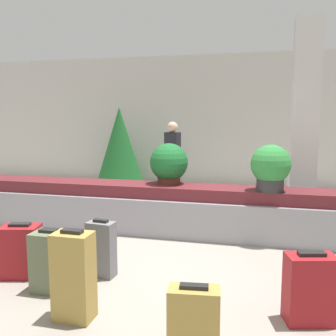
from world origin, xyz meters
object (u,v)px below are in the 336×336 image
(suitcase_2, at_px, (50,261))
(traveler_0, at_px, (172,152))
(suitcase_0, at_px, (21,251))
(potted_plant_0, at_px, (169,164))
(pillar, at_px, (304,123))
(suitcase_4, at_px, (101,249))
(suitcase_5, at_px, (310,289))
(potted_plant_1, at_px, (271,167))
(suitcase_1, at_px, (194,317))
(suitcase_3, at_px, (74,276))
(decorated_tree, at_px, (120,144))

(suitcase_2, height_order, traveler_0, traveler_0)
(suitcase_0, relative_size, suitcase_2, 0.94)
(suitcase_2, bearing_deg, potted_plant_0, 73.80)
(pillar, height_order, suitcase_2, pillar)
(suitcase_4, distance_m, suitcase_5, 2.10)
(suitcase_4, xyz_separation_m, suitcase_5, (2.05, -0.44, -0.01))
(suitcase_2, xyz_separation_m, potted_plant_1, (2.11, 2.01, 0.73))
(suitcase_2, bearing_deg, suitcase_0, 156.03)
(suitcase_1, relative_size, potted_plant_1, 0.77)
(suitcase_1, xyz_separation_m, suitcase_3, (-1.05, 0.14, 0.15))
(pillar, relative_size, suitcase_3, 4.10)
(suitcase_4, bearing_deg, decorated_tree, 114.10)
(suitcase_2, relative_size, potted_plant_0, 1.03)
(suitcase_3, xyz_separation_m, potted_plant_0, (0.17, 2.66, 0.63))
(potted_plant_1, bearing_deg, decorated_tree, 136.57)
(pillar, distance_m, traveler_0, 3.02)
(suitcase_4, xyz_separation_m, potted_plant_1, (1.76, 1.59, 0.73))
(pillar, bearing_deg, traveler_0, 148.02)
(suitcase_4, height_order, potted_plant_0, potted_plant_0)
(suitcase_1, height_order, traveler_0, traveler_0)
(suitcase_2, height_order, potted_plant_0, potted_plant_0)
(suitcase_3, bearing_deg, suitcase_5, 12.62)
(pillar, bearing_deg, suitcase_0, -136.78)
(suitcase_3, bearing_deg, potted_plant_1, 56.60)
(suitcase_4, height_order, suitcase_5, suitcase_4)
(suitcase_5, relative_size, decorated_tree, 0.31)
(suitcase_5, bearing_deg, pillar, 71.25)
(suitcase_0, bearing_deg, pillar, 29.72)
(pillar, xyz_separation_m, suitcase_3, (-2.15, -3.57, -1.22))
(suitcase_3, xyz_separation_m, potted_plant_1, (1.63, 2.44, 0.65))
(suitcase_4, height_order, decorated_tree, decorated_tree)
(suitcase_3, height_order, suitcase_4, suitcase_3)
(suitcase_0, distance_m, traveler_0, 4.57)
(suitcase_2, xyz_separation_m, suitcase_4, (0.35, 0.43, 0.00))
(suitcase_3, distance_m, suitcase_5, 1.97)
(pillar, relative_size, decorated_tree, 1.66)
(suitcase_3, relative_size, potted_plant_0, 1.29)
(suitcase_1, xyz_separation_m, potted_plant_0, (-0.87, 2.79, 0.78))
(suitcase_5, xyz_separation_m, traveler_0, (-2.27, 4.71, 0.66))
(suitcase_1, distance_m, traveler_0, 5.49)
(suitcase_3, relative_size, decorated_tree, 0.40)
(suitcase_3, height_order, traveler_0, traveler_0)
(potted_plant_1, distance_m, traveler_0, 3.33)
(potted_plant_0, bearing_deg, decorated_tree, 122.87)
(suitcase_2, distance_m, decorated_tree, 5.43)
(suitcase_1, distance_m, decorated_tree, 6.49)
(pillar, xyz_separation_m, potted_plant_0, (-1.97, -0.91, -0.59))
(suitcase_0, relative_size, suitcase_3, 0.75)
(suitcase_5, height_order, potted_plant_0, potted_plant_0)
(suitcase_2, relative_size, potted_plant_1, 0.99)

